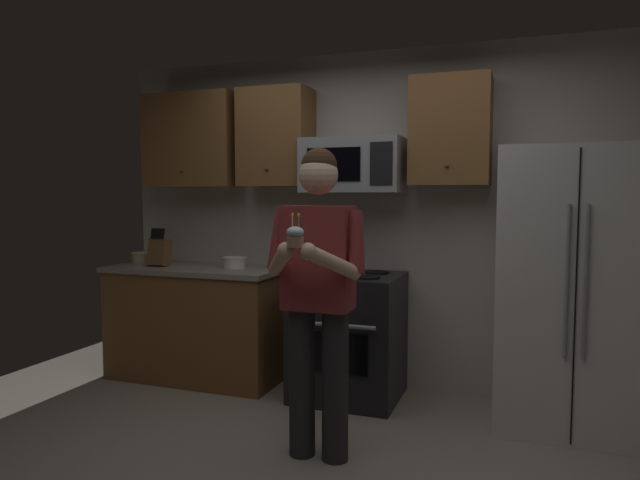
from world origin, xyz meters
The scene contains 11 objects.
wall_back centered at (0.00, 1.75, 1.30)m, with size 4.40×0.10×2.60m, color beige.
oven_range centered at (-0.15, 1.36, 0.46)m, with size 0.76×0.70×0.93m.
microwave centered at (-0.15, 1.48, 1.72)m, with size 0.74×0.41×0.40m.
refrigerator centered at (1.35, 1.32, 0.90)m, with size 0.90×0.75×1.80m.
cabinet_row_upper centered at (-0.72, 1.53, 1.95)m, with size 2.78×0.36×0.76m.
counter_left centered at (-1.45, 1.38, 0.46)m, with size 1.44×0.66×0.92m.
knife_block centered at (-1.77, 1.33, 1.04)m, with size 0.16×0.15×0.32m.
bowl_large_white centered at (-1.12, 1.42, 0.97)m, with size 0.19×0.19×0.09m.
bowl_small_colored centered at (-2.01, 1.43, 0.97)m, with size 0.20×0.20×0.09m.
person centered at (-0.02, 0.35, 1.00)m, with size 0.60×0.48×1.76m.
cupcake centered at (-0.02, 0.02, 1.29)m, with size 0.09×0.09×0.17m.
Camera 1 is at (1.07, -2.63, 1.49)m, focal length 32.17 mm.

